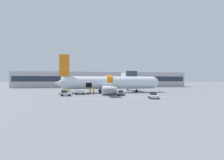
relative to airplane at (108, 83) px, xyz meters
name	(u,v)px	position (x,y,z in m)	size (l,w,h in m)	color
ground_plane	(118,94)	(2.07, -5.31, -3.07)	(500.00, 500.00, 0.00)	slate
apron_marking_line	(120,98)	(1.02, -13.54, -3.06)	(23.66, 0.62, 0.01)	silver
terminal_strip	(104,80)	(2.07, 37.10, 1.10)	(92.96, 8.45, 8.32)	#B2B2B7
jet_bridge_stub	(128,76)	(8.29, 6.45, 2.26)	(3.59, 10.97, 7.03)	#4C4C51
airplane	(108,83)	(0.00, 0.00, 0.00)	(32.68, 25.73, 11.65)	silver
baggage_tug_lead	(153,96)	(8.02, -15.62, -2.45)	(2.45, 3.14, 1.40)	silver
baggage_tug_mid	(121,93)	(2.36, -8.38, -2.50)	(2.33, 2.70, 1.31)	silver
baggage_tug_rear	(66,94)	(-11.53, -7.80, -2.44)	(2.85, 1.85, 1.49)	silver
baggage_cart_loading	(80,93)	(-8.33, -4.73, -2.51)	(3.44, 1.96, 1.08)	silver
ground_crew_loader_a	(70,92)	(-10.85, -4.77, -2.25)	(0.41, 0.54, 1.55)	#1E2338
ground_crew_loader_b	(94,91)	(-4.54, -5.13, -2.10)	(0.59, 0.59, 1.83)	#2D2D33
ground_crew_driver	(90,91)	(-5.50, -2.73, -2.18)	(0.54, 0.53, 1.68)	black
ground_crew_supervisor	(68,91)	(-11.64, -3.12, -2.25)	(0.54, 0.38, 1.55)	#2D2D33
suitcase_on_tarmac_upright	(88,94)	(-6.06, -5.42, -2.79)	(0.54, 0.43, 0.66)	#2D2D33
safety_cone_nose	(160,91)	(16.47, -1.73, -2.69)	(0.53, 0.53, 0.80)	black
safety_cone_engine_left	(114,96)	(-0.16, -12.49, -2.69)	(0.48, 0.48, 0.79)	black
safety_cone_wingtip	(114,94)	(0.92, -6.69, -2.72)	(0.63, 0.63, 0.73)	black
safety_cone_tail	(59,93)	(-14.14, -2.21, -2.70)	(0.51, 0.51, 0.77)	black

